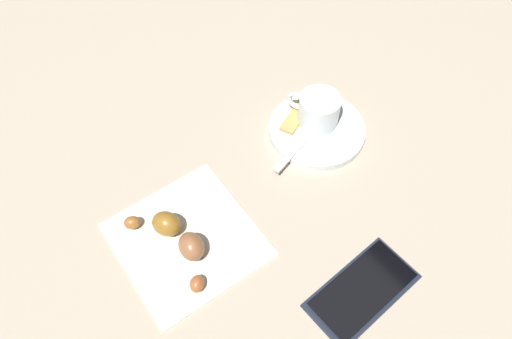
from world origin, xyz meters
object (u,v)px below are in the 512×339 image
(sugar_packet, at_px, (297,115))
(cell_phone, at_px, (362,290))
(croissant, at_px, (177,237))
(saucer, at_px, (317,130))
(teaspoon, at_px, (313,130))
(espresso_cup, at_px, (318,110))
(napkin, at_px, (186,237))

(sugar_packet, distance_m, cell_phone, 0.27)
(croissant, bearing_deg, saucer, 5.02)
(teaspoon, xyz_separation_m, cell_phone, (-0.11, -0.21, -0.01))
(espresso_cup, bearing_deg, teaspoon, -147.96)
(espresso_cup, bearing_deg, sugar_packet, 124.24)
(saucer, distance_m, napkin, 0.24)
(cell_phone, bearing_deg, napkin, 122.56)
(saucer, relative_size, cell_phone, 1.03)
(cell_phone, bearing_deg, teaspoon, 61.36)
(saucer, distance_m, croissant, 0.25)
(saucer, height_order, sugar_packet, sugar_packet)
(sugar_packet, relative_size, croissant, 0.51)
(saucer, distance_m, espresso_cup, 0.03)
(sugar_packet, bearing_deg, espresso_cup, 101.85)
(sugar_packet, xyz_separation_m, cell_phone, (-0.11, -0.24, -0.01))
(teaspoon, relative_size, napkin, 0.80)
(teaspoon, bearing_deg, croissant, -175.03)
(saucer, height_order, croissant, croissant)
(teaspoon, distance_m, napkin, 0.23)
(sugar_packet, bearing_deg, napkin, -9.13)
(saucer, relative_size, napkin, 0.83)
(sugar_packet, bearing_deg, croissant, -9.48)
(sugar_packet, height_order, croissant, croissant)
(saucer, height_order, cell_phone, saucer)
(napkin, xyz_separation_m, cell_phone, (0.12, -0.19, 0.00))
(sugar_packet, distance_m, napkin, 0.24)
(saucer, xyz_separation_m, croissant, (-0.25, -0.02, 0.01))
(teaspoon, height_order, napkin, teaspoon)
(saucer, relative_size, sugar_packet, 1.91)
(napkin, distance_m, croissant, 0.02)
(saucer, distance_m, sugar_packet, 0.04)
(espresso_cup, xyz_separation_m, cell_phone, (-0.13, -0.22, -0.03))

